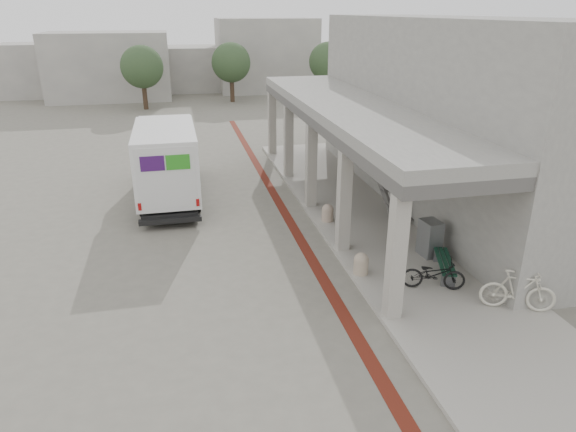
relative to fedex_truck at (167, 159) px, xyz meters
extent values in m
plane|color=#625E54|center=(3.28, -6.95, -1.64)|extent=(120.00, 120.00, 0.00)
cube|color=#551B11|center=(4.28, -4.95, -1.63)|extent=(0.35, 40.00, 0.01)
cube|color=gray|center=(7.28, -6.95, -1.58)|extent=(4.40, 28.00, 0.12)
cube|color=gray|center=(10.63, -2.45, 1.86)|extent=(4.30, 17.00, 7.00)
cube|color=#504E4B|center=(6.88, -2.45, 1.86)|extent=(3.40, 16.90, 0.35)
cube|color=gray|center=(6.88, -2.45, 2.21)|extent=(3.40, 16.90, 0.35)
cube|color=gray|center=(-4.72, 27.05, 1.11)|extent=(10.00, 6.00, 5.50)
cube|color=gray|center=(2.28, 31.05, 0.36)|extent=(8.00, 6.00, 4.00)
cube|color=gray|center=(9.28, 29.05, 1.61)|extent=(9.00, 6.00, 6.50)
cube|color=gray|center=(-10.72, 30.05, 0.61)|extent=(7.00, 5.00, 4.50)
cylinder|color=#38281C|center=(-1.72, 21.05, -0.44)|extent=(0.36, 0.36, 2.40)
sphere|color=#2A4227|center=(-1.72, 21.05, 1.56)|extent=(3.20, 3.20, 3.20)
cylinder|color=#38281C|center=(5.28, 23.05, -0.44)|extent=(0.36, 0.36, 2.40)
sphere|color=#2A4227|center=(5.28, 23.05, 1.56)|extent=(3.20, 3.20, 3.20)
cylinder|color=#38281C|center=(13.28, 22.05, -0.44)|extent=(0.36, 0.36, 2.40)
sphere|color=#2A4227|center=(13.28, 22.05, 1.56)|extent=(3.20, 3.20, 3.20)
cube|color=black|center=(0.00, -0.03, -1.26)|extent=(2.01, 6.63, 0.28)
cube|color=silver|center=(0.00, -0.89, 0.21)|extent=(2.29, 4.93, 2.46)
cube|color=silver|center=(0.00, 2.38, 0.07)|extent=(2.28, 1.81, 2.18)
cube|color=silver|center=(-0.01, 3.38, -0.74)|extent=(2.08, 0.57, 0.76)
cube|color=black|center=(-0.01, 3.14, 0.59)|extent=(2.08, 0.47, 0.99)
cube|color=black|center=(0.01, -3.44, -1.31)|extent=(2.18, 0.24, 0.17)
cube|color=#391253|center=(-1.14, -0.23, 0.63)|extent=(0.02, 1.33, 0.71)
cube|color=#298D1E|center=(-1.14, -1.65, 0.63)|extent=(0.02, 1.33, 0.71)
cube|color=#391253|center=(-0.42, -3.38, 0.78)|extent=(0.81, 0.03, 0.52)
cube|color=#298D1E|center=(0.44, -3.38, 0.78)|extent=(0.81, 0.03, 0.52)
cylinder|color=black|center=(-1.00, 2.43, -1.21)|extent=(0.27, 0.85, 0.85)
cylinder|color=black|center=(0.99, 2.43, -1.21)|extent=(0.27, 0.85, 0.85)
cylinder|color=black|center=(-0.99, -1.93, -1.21)|extent=(0.27, 0.85, 0.85)
cylinder|color=black|center=(1.00, -1.93, -1.21)|extent=(0.27, 0.85, 0.85)
cube|color=slate|center=(7.47, -9.44, -1.33)|extent=(0.39, 0.20, 0.38)
cube|color=slate|center=(7.98, -8.03, -1.33)|extent=(0.39, 0.20, 0.38)
cube|color=#113424|center=(7.59, -8.69, -1.12)|extent=(0.71, 1.73, 0.05)
cube|color=#113424|center=(7.73, -8.74, -1.12)|extent=(0.71, 1.73, 0.05)
cube|color=#113424|center=(7.86, -8.78, -1.12)|extent=(0.71, 1.73, 0.05)
cylinder|color=tan|center=(5.38, -8.20, -1.30)|extent=(0.43, 0.43, 0.43)
sphere|color=tan|center=(5.38, -8.20, -1.09)|extent=(0.43, 0.43, 0.43)
cylinder|color=tan|center=(5.57, -4.16, -1.31)|extent=(0.42, 0.42, 0.42)
sphere|color=tan|center=(5.57, -4.16, -1.10)|extent=(0.42, 0.42, 0.42)
cube|color=slate|center=(7.86, -7.51, -0.95)|extent=(0.59, 0.74, 1.14)
imported|color=black|center=(7.00, -9.45, -1.07)|extent=(1.79, 1.12, 0.89)
imported|color=beige|center=(8.57, -10.88, -0.97)|extent=(1.89, 1.26, 1.11)
camera|label=1|loc=(0.49, -20.65, 5.61)|focal=32.00mm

